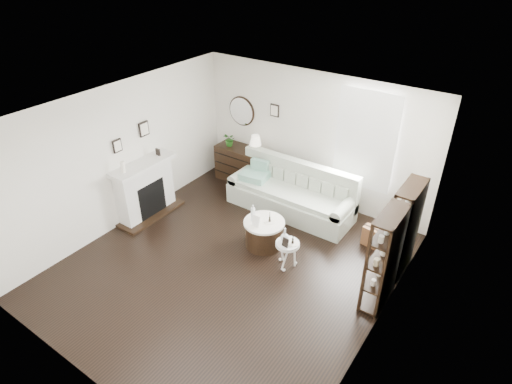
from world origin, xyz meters
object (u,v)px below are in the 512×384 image
Objects in this scene: sofa at (292,196)px; pedestal_table at (288,245)px; dresser at (243,165)px; drum_table at (264,233)px.

sofa reaches higher than pedestal_table.
dresser is at bearing 165.61° from sofa.
sofa is 1.31m from drum_table.
sofa reaches higher than drum_table.
dresser is at bearing 135.45° from drum_table.
pedestal_table is (0.82, -1.55, 0.12)m from sofa.
drum_table is at bearing -81.86° from sofa.
drum_table reaches higher than pedestal_table.
drum_table is (1.71, -1.68, -0.15)m from dresser.
sofa is at bearing 117.98° from pedestal_table.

